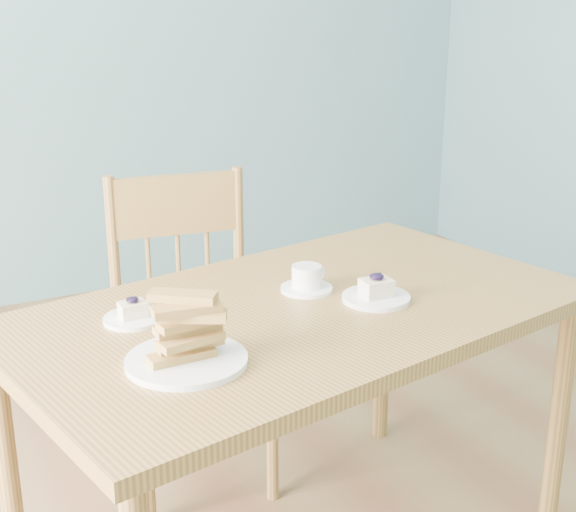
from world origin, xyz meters
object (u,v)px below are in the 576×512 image
at_px(coffee_cup, 307,280).
at_px(dining_table, 300,333).
at_px(cheesecake_plate_near, 376,294).
at_px(biscotti_plate, 186,340).
at_px(cheesecake_plate_far, 133,315).
at_px(dining_chair, 191,332).

bearing_deg(coffee_cup, dining_table, -136.93).
distance_m(cheesecake_plate_near, biscotti_plate, 0.55).
relative_size(cheesecake_plate_far, coffee_cup, 1.05).
height_order(dining_table, biscotti_plate, biscotti_plate).
bearing_deg(dining_chair, cheesecake_plate_far, -116.06).
bearing_deg(dining_chair, biscotti_plate, -102.81).
distance_m(dining_chair, cheesecake_plate_near, 0.70).
bearing_deg(cheesecake_plate_near, dining_chair, 114.37).
bearing_deg(dining_table, cheesecake_plate_far, 155.82).
relative_size(dining_table, coffee_cup, 11.46).
height_order(dining_chair, coffee_cup, dining_chair).
xyz_separation_m(dining_chair, biscotti_plate, (-0.27, -0.71, 0.31)).
xyz_separation_m(cheesecake_plate_near, cheesecake_plate_far, (-0.57, 0.15, -0.00)).
relative_size(coffee_cup, biscotti_plate, 0.53).
xyz_separation_m(cheesecake_plate_near, biscotti_plate, (-0.54, -0.12, 0.03)).
bearing_deg(cheesecake_plate_near, dining_table, 162.03).
relative_size(cheesecake_plate_near, coffee_cup, 1.27).
distance_m(dining_chair, biscotti_plate, 0.82).
distance_m(coffee_cup, biscotti_plate, 0.49).
height_order(dining_table, dining_chair, dining_chair).
relative_size(dining_chair, coffee_cup, 7.21).
height_order(cheesecake_plate_near, cheesecake_plate_far, cheesecake_plate_near).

